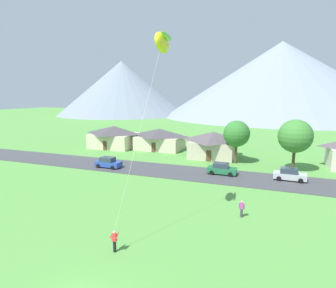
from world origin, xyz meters
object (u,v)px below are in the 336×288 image
tree_near_left (295,136)px  parked_car_blue_mid_east (108,163)px  house_left_center (213,144)px  house_right_center (160,139)px  parked_car_green_west_end (222,169)px  kite_flyer_with_kite (161,47)px  tree_left_of_center (237,134)px  parked_car_silver_mid_west (289,175)px  house_rightmost (114,136)px  watcher_person (242,209)px

tree_near_left → parked_car_blue_mid_east: bearing=-163.0°
house_left_center → house_right_center: 12.83m
house_left_center → parked_car_green_west_end: 11.95m
house_left_center → kite_flyer_with_kite: size_ratio=0.53×
house_right_center → tree_near_left: size_ratio=1.29×
tree_near_left → parked_car_green_west_end: tree_near_left is taller
tree_left_of_center → parked_car_silver_mid_west: size_ratio=1.73×
house_rightmost → tree_left_of_center: (27.44, -5.63, 2.62)m
tree_left_of_center → kite_flyer_with_kite: 28.33m
parked_car_green_west_end → house_rightmost: bearing=153.0°
tree_near_left → tree_left_of_center: (-8.95, 1.93, -0.32)m
house_right_center → kite_flyer_with_kite: (13.78, -33.17, 13.02)m
parked_car_blue_mid_east → tree_left_of_center: bearing=28.9°
house_left_center → watcher_person: house_left_center is taller
parked_car_blue_mid_east → kite_flyer_with_kite: 26.55m
parked_car_blue_mid_east → house_right_center: bearing=83.8°
house_left_center → kite_flyer_with_kite: kite_flyer_with_kite is taller
house_rightmost → tree_near_left: (36.39, -7.56, 2.94)m
house_right_center → tree_left_of_center: size_ratio=1.40×
tree_near_left → parked_car_silver_mid_west: bearing=-97.9°
house_left_center → kite_flyer_with_kite: (1.44, -29.67, 12.83)m
tree_left_of_center → house_rightmost: bearing=168.4°
house_right_center → house_rightmost: (-10.50, -1.32, 0.17)m
house_left_center → parked_car_silver_mid_west: bearing=-40.7°
parked_car_blue_mid_east → house_rightmost: bearing=118.3°
house_right_center → parked_car_blue_mid_east: size_ratio=2.43×
tree_near_left → parked_car_blue_mid_east: 29.40m
parked_car_silver_mid_west → watcher_person: size_ratio=2.54×
parked_car_green_west_end → kite_flyer_with_kite: (-2.14, -18.38, 14.48)m
kite_flyer_with_kite → watcher_person: bearing=35.0°
house_rightmost → parked_car_silver_mid_west: bearing=-20.3°
tree_left_of_center → watcher_person: tree_left_of_center is taller
parked_car_silver_mid_west → kite_flyer_with_kite: size_ratio=0.26×
watcher_person → parked_car_silver_mid_west: bearing=70.9°
house_right_center → parked_car_blue_mid_east: 17.52m
house_left_center → watcher_person: size_ratio=5.22×
tree_near_left → house_right_center: bearing=161.1°
tree_near_left → kite_flyer_with_kite: (-12.11, -24.30, 9.91)m
house_right_center → tree_left_of_center: (16.94, -6.95, 2.79)m
house_left_center → watcher_person: (7.86, -25.17, -1.64)m
parked_car_silver_mid_west → tree_near_left: bearing=82.1°
parked_car_silver_mid_west → kite_flyer_with_kite: 26.23m
tree_left_of_center → parked_car_green_west_end: size_ratio=1.75×
house_right_center → house_rightmost: house_rightmost is taller
house_right_center → parked_car_blue_mid_east: bearing=-96.2°
house_right_center → parked_car_silver_mid_west: bearing=-30.0°
house_rightmost → parked_car_silver_mid_west: house_rightmost is taller
house_left_center → tree_left_of_center: bearing=-36.8°
tree_near_left → kite_flyer_with_kite: bearing=-116.5°
house_rightmost → watcher_person: size_ratio=6.14×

